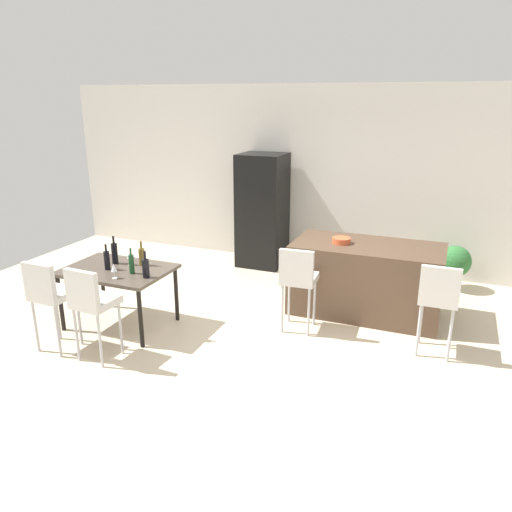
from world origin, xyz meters
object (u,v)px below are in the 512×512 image
Objects in this scene: kitchen_island at (366,279)px; wine_glass_end at (130,255)px; dining_chair_near at (49,292)px; wine_bottle_inner at (107,260)px; wine_bottle_middle at (142,256)px; refrigerator at (262,211)px; bar_chair_left at (298,276)px; bar_chair_middle at (439,295)px; potted_plant at (455,264)px; dining_table at (118,274)px; fruit_bowl at (341,240)px; wine_bottle_right at (132,264)px; wine_bottle_far at (146,268)px; wine_bottle_left at (115,253)px; dining_chair_far at (91,300)px; wine_glass_near at (114,268)px.

wine_glass_end is at bearing -152.83° from kitchen_island.
wine_bottle_inner is at bearing 74.66° from dining_chair_near.
dining_chair_near is 1.15m from wine_bottle_middle.
dining_chair_near is 0.78m from wine_bottle_inner.
refrigerator reaches higher than dining_chair_near.
refrigerator reaches higher than bar_chair_left.
potted_plant is at bearing 86.07° from bar_chair_middle.
wine_bottle_middle is 0.97× the size of wine_bottle_inner.
potted_plant is at bearing -0.19° from refrigerator.
wine_bottle_inner reaches higher than dining_table.
bar_chair_left is 2.05m from wine_glass_end.
bar_chair_middle is 1.61× the size of potted_plant.
bar_chair_left is 2.16m from dining_table.
kitchen_island is 1.49× the size of dining_table.
potted_plant is (1.39, 1.37, -0.57)m from fruit_bowl.
wine_bottle_right reaches higher than potted_plant.
wine_bottle_right is 0.30m from wine_bottle_middle.
kitchen_island is 2.78m from wine_bottle_far.
wine_bottle_inner reaches higher than wine_bottle_far.
bar_chair_left is 2.26m from wine_bottle_left.
refrigerator is at bearing 85.11° from wine_bottle_far.
kitchen_island is 2.86× the size of potted_plant.
dining_chair_far is 1.03m from wine_bottle_middle.
refrigerator is 3.05m from potted_plant.
refrigerator reaches higher than dining_table.
wine_bottle_left is at bearing 104.19° from wine_bottle_inner.
potted_plant is (3.01, -0.01, -0.53)m from refrigerator.
wine_glass_near is 0.27× the size of potted_plant.
wine_bottle_middle is at bearing 18.23° from wine_glass_end.
fruit_bowl is (2.30, 1.30, 0.09)m from wine_glass_end.
wine_bottle_middle is 1.75× the size of wine_glass_end.
dining_chair_far is at bearing -132.68° from fruit_bowl.
dining_chair_near is at bearing -159.30° from bar_chair_middle.
refrigerator is at bearing 75.10° from dining_table.
wine_glass_near is 3.18m from refrigerator.
wine_bottle_left is (-3.75, -0.52, 0.18)m from bar_chair_middle.
wine_bottle_inner is (0.20, 0.74, 0.16)m from dining_chair_near.
dining_chair_far is (-3.33, -1.47, 0.00)m from bar_chair_middle.
dining_chair_far is 3.34× the size of wine_bottle_inner.
wine_glass_near is at bearing 48.10° from dining_chair_near.
bar_chair_left is at bearing -59.12° from refrigerator.
dining_table is at bearing -150.68° from kitchen_island.
wine_bottle_middle is 2.68m from refrigerator.
bar_chair_middle reaches higher than dining_table.
bar_chair_middle is 2.19m from potted_plant.
potted_plant is at bearing 51.84° from bar_chair_left.
wine_bottle_left is at bearing 126.41° from wine_glass_near.
wine_glass_near is (-0.03, -0.50, 0.01)m from wine_bottle_middle.
wine_glass_end is at bearing -144.16° from potted_plant.
dining_chair_far is 0.56m from wine_glass_near.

